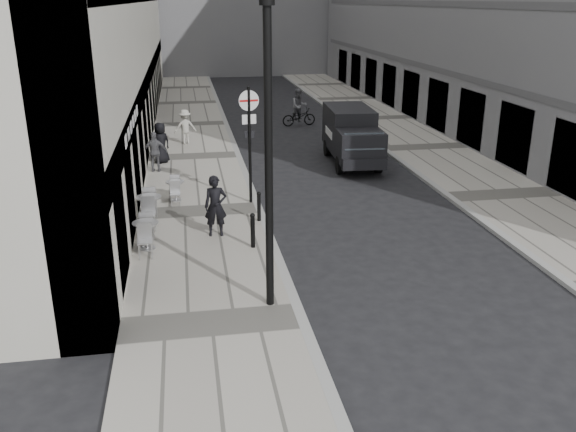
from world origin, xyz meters
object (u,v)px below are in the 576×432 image
at_px(lamppost, 268,140).
at_px(panel_van, 351,133).
at_px(walking_man, 216,206).
at_px(sign_post, 249,130).
at_px(cyclist, 299,111).

relative_size(lamppost, panel_van, 1.38).
xyz_separation_m(walking_man, sign_post, (1.37, 2.97, 1.64)).
height_order(walking_man, lamppost, lamppost).
bearing_deg(panel_van, walking_man, -124.54).
bearing_deg(sign_post, lamppost, -100.69).
relative_size(walking_man, cyclist, 0.88).
bearing_deg(walking_man, cyclist, 72.36).
bearing_deg(walking_man, panel_van, 52.87).
xyz_separation_m(lamppost, panel_van, (5.41, 12.71, -2.70)).
xyz_separation_m(walking_man, lamppost, (0.97, -4.62, 2.98)).
xyz_separation_m(walking_man, cyclist, (5.66, 16.63, -0.23)).
xyz_separation_m(sign_post, lamppost, (-0.40, -7.59, 1.34)).
bearing_deg(sign_post, panel_van, 37.92).
xyz_separation_m(sign_post, panel_van, (5.01, 5.12, -1.36)).
height_order(panel_van, cyclist, panel_van).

